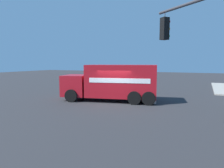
{
  "coord_description": "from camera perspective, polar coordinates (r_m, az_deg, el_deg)",
  "views": [
    {
      "loc": [
        -6.16,
        14.52,
        3.14
      ],
      "look_at": [
        0.46,
        -0.12,
        1.42
      ],
      "focal_mm": 33.03,
      "sensor_mm": 36.0,
      "label": 1
    }
  ],
  "objects": [
    {
      "name": "ground_plane",
      "position": [
        16.08,
        1.32,
        -5.14
      ],
      "size": [
        100.0,
        100.0,
        0.0
      ],
      "primitive_type": "plane",
      "color": "#2B2B2D"
    },
    {
      "name": "delivery_truck",
      "position": [
        16.64,
        0.25,
        0.49
      ],
      "size": [
        7.9,
        4.21,
        2.91
      ],
      "color": "#AD141E",
      "rests_on": "ground"
    },
    {
      "name": "traffic_light_primary",
      "position": [
        7.56,
        27.91,
        9.67
      ],
      "size": [
        3.73,
        3.17,
        5.56
      ],
      "color": "#38383D",
      "rests_on": "ground"
    }
  ]
}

